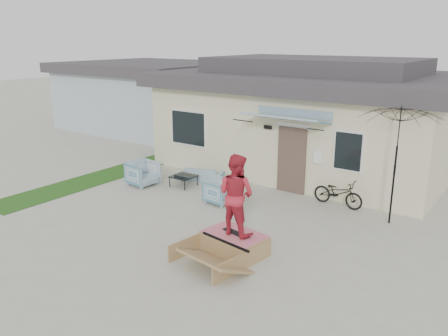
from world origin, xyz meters
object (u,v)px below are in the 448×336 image
Objects in this scene: armchair_left at (143,172)px; armchair_right at (220,190)px; skater at (236,193)px; loveseat at (202,171)px; bicycle at (338,190)px; coffee_table at (184,181)px; skateboard at (236,233)px; patio_umbrella at (396,160)px; skate_ramp at (234,243)px.

armchair_right is (3.10, 0.12, -0.05)m from armchair_left.
loveseat is at bearing -40.18° from skater.
bicycle is 4.38m from skater.
coffee_table is 5.03m from bicycle.
skater reaches higher than skateboard.
skater is at bearing -121.91° from patio_umbrella.
armchair_left is 1.39m from coffee_table.
bicycle is 2.10m from patio_umbrella.
bicycle is 0.83× the size of skater.
armchair_right is 3.46m from bicycle.
armchair_right is 3.43m from skater.
skateboard is 0.95m from skater.
patio_umbrella is at bearing 159.44° from loveseat.
armchair_left reaches higher than loveseat.
skater is (-2.36, -3.79, -0.32)m from patio_umbrella.
skateboard is (-0.74, -4.21, -0.01)m from bicycle.
loveseat is at bearing -124.55° from armchair_right.
armchair_left is 0.39× the size of patio_umbrella.
armchair_right is 2.01m from coffee_table.
armchair_right is 4.97m from patio_umbrella.
skate_ramp is at bearing -36.31° from coffee_table.
loveseat is 6.60m from patio_umbrella.
skater is (0.01, 0.05, 1.20)m from skate_ramp.
bicycle is (2.95, 1.80, 0.09)m from armchair_right.
bicycle is at bearing 164.07° from loveseat.
bicycle reaches higher than armchair_left.
skateboard is (5.31, -2.29, 0.04)m from armchair_left.
skater is at bearing 47.10° from armchair_right.
armchair_left is 6.35m from bicycle.
skate_ramp is (4.07, -3.97, -0.06)m from loveseat.
bicycle is (6.05, 1.92, 0.04)m from armchair_left.
armchair_left is 5.78m from skateboard.
coffee_table is 5.25m from skater.
skateboard is (4.08, -3.93, 0.19)m from loveseat.
armchair_left is (-1.23, -1.64, 0.16)m from loveseat.
armchair_left is 1.19× the size of skateboard.
armchair_left is 7.92m from patio_umbrella.
coffee_table is at bearing 152.23° from skate_ramp.
armchair_left reaches higher than skate_ramp.
coffee_table is at bearing -172.93° from patio_umbrella.
patio_umbrella is at bearing -100.37° from bicycle.
bicycle is at bearing 125.95° from armchair_right.
armchair_left is 1.23× the size of coffee_table.
coffee_table is at bearing -54.77° from armchair_left.
armchair_left reaches higher than coffee_table.
skater reaches higher than patio_umbrella.
loveseat is 0.80× the size of skater.
armchair_right reaches higher than coffee_table.
skateboard reaches higher than skate_ramp.
skate_ramp is 0.99× the size of skater.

